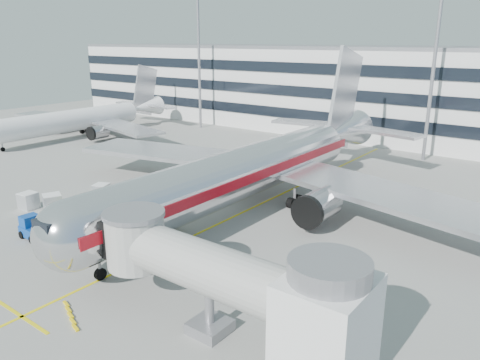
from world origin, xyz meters
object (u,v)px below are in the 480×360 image
Objects in this scene: main_jet at (257,167)px; cargo_container_left at (28,201)px; cargo_container_right at (101,191)px; cargo_container_front at (53,203)px; ramp_worker at (68,210)px; belt_loader at (154,218)px; baggage_tug at (33,228)px.

cargo_container_left is at bearing -140.91° from main_jet.
cargo_container_right is 0.87× the size of cargo_container_front.
cargo_container_front is 1.14× the size of ramp_worker.
cargo_container_right is at bearing 170.05° from belt_loader.
belt_loader is 11.49m from cargo_container_front.
cargo_container_right is (-15.05, -8.28, -3.43)m from main_jet.
cargo_container_front is (-10.86, -3.77, 0.20)m from belt_loader.
cargo_container_front is at bearing -138.28° from main_jet.
belt_loader is 2.69× the size of ramp_worker.
main_jet reaches higher than belt_loader.
belt_loader is at bearing -114.92° from main_jet.
belt_loader is 10.52m from cargo_container_right.
ramp_worker is (-7.48, -4.20, 0.28)m from belt_loader.
cargo_container_left is 0.89× the size of ramp_worker.
ramp_worker is at bearing -7.34° from cargo_container_front.
cargo_container_front reaches higher than cargo_container_left.
baggage_tug is (-10.92, -18.62, -3.36)m from main_jet.
cargo_container_left is (-7.41, 3.74, -0.03)m from baggage_tug.
ramp_worker reaches higher than cargo_container_front.
main_jet is 19.05m from ramp_worker.
cargo_container_right is 0.99× the size of ramp_worker.
cargo_container_left is at bearing -159.70° from cargo_container_front.
belt_loader reaches higher than cargo_container_right.
main_jet reaches higher than cargo_container_right.
main_jet is at bearing 59.62° from baggage_tug.
cargo_container_left is 2.97m from cargo_container_front.
ramp_worker is (6.16, 0.59, 0.13)m from cargo_container_left.
ramp_worker is at bearing 106.11° from baggage_tug.
baggage_tug is at bearing -45.83° from cargo_container_front.
baggage_tug is (-6.23, -8.53, 0.17)m from belt_loader.
main_jet reaches higher than cargo_container_left.
baggage_tug is 1.40× the size of cargo_container_right.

